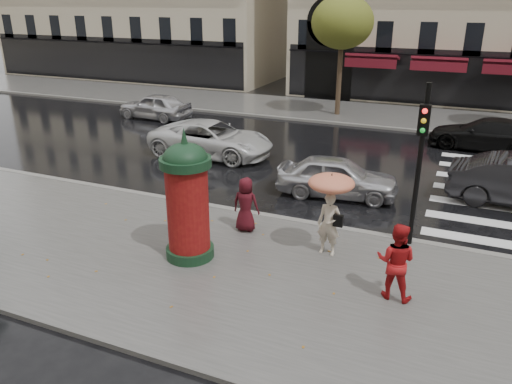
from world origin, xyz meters
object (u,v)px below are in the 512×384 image
at_px(car_white, 211,139).
at_px(car_black, 487,134).
at_px(man_burgundy, 246,204).
at_px(car_silver, 337,177).
at_px(woman_umbrella, 330,201).
at_px(woman_red, 396,261).
at_px(traffic_light, 420,151).
at_px(morris_column, 187,197).
at_px(car_far_silver, 155,106).

height_order(car_white, car_black, car_white).
relative_size(man_burgundy, car_silver, 0.39).
relative_size(man_burgundy, car_white, 0.30).
bearing_deg(woman_umbrella, woman_red, -36.59).
distance_m(car_white, car_black, 12.38).
xyz_separation_m(man_burgundy, car_silver, (1.67, 3.98, -0.22)).
distance_m(traffic_light, car_black, 11.59).
relative_size(morris_column, car_far_silver, 0.81).
bearing_deg(car_silver, car_white, 61.31).
xyz_separation_m(woman_red, morris_column, (-5.19, -0.15, 0.76)).
relative_size(woman_umbrella, car_black, 0.46).
distance_m(man_burgundy, car_white, 7.90).
distance_m(man_burgundy, car_silver, 4.32).
bearing_deg(car_black, car_white, -57.49).
relative_size(car_white, car_black, 1.10).
bearing_deg(woman_red, traffic_light, -87.05).
height_order(woman_red, traffic_light, traffic_light).
height_order(woman_red, car_silver, woman_red).
bearing_deg(traffic_light, car_far_silver, 145.42).
relative_size(man_burgundy, morris_column, 0.46).
bearing_deg(woman_red, woman_umbrella, -33.14).
relative_size(car_white, car_far_silver, 1.27).
xyz_separation_m(car_white, car_black, (10.98, 5.71, -0.04)).
bearing_deg(man_burgundy, car_silver, -115.67).
bearing_deg(traffic_light, man_burgundy, -168.50).
bearing_deg(morris_column, woman_red, 1.64).
distance_m(woman_red, man_burgundy, 4.86).
bearing_deg(woman_umbrella, man_burgundy, 170.10).
bearing_deg(man_burgundy, woman_umbrella, 167.15).
bearing_deg(car_far_silver, woman_red, 52.68).
bearing_deg(car_black, morris_column, -21.65).
relative_size(woman_red, man_burgundy, 1.12).
bearing_deg(car_black, man_burgundy, -22.81).
distance_m(man_burgundy, traffic_light, 4.97).
bearing_deg(car_white, morris_column, -155.71).
height_order(car_silver, car_far_silver, car_far_silver).
bearing_deg(car_silver, man_burgundy, 150.30).
xyz_separation_m(morris_column, car_silver, (2.37, 6.00, -1.07)).
xyz_separation_m(woman_umbrella, morris_column, (-3.28, -1.56, 0.16)).
xyz_separation_m(woman_red, car_far_silver, (-15.30, 13.35, -0.30)).
bearing_deg(car_far_silver, traffic_light, 59.20).
height_order(man_burgundy, car_silver, man_burgundy).
xyz_separation_m(car_silver, car_white, (-6.22, 2.48, 0.05)).
xyz_separation_m(traffic_light, car_white, (-9.07, 5.54, -2.04)).
distance_m(morris_column, car_black, 15.91).
bearing_deg(car_far_silver, woman_umbrella, 52.08).
distance_m(woman_red, car_far_silver, 20.31).
bearing_deg(car_black, traffic_light, -4.62).
bearing_deg(man_burgundy, traffic_light, -171.44).
relative_size(woman_umbrella, morris_column, 0.66).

